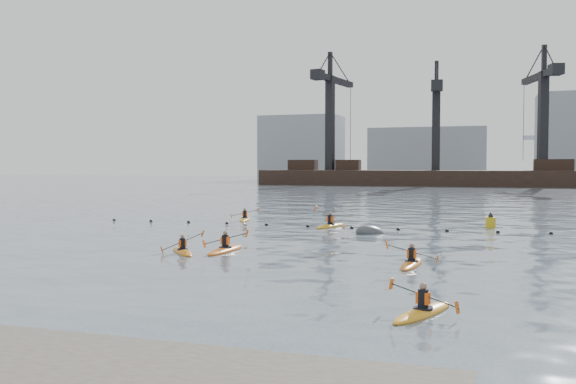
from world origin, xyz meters
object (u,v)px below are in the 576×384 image
object	(u,v)px
kayaker_1	(423,311)
mooring_buoy	(370,233)
kayaker_2	(183,251)
kayaker_4	(412,263)
kayaker_3	(330,225)
kayaker_5	(245,219)
nav_buoy	(491,222)
kayaker_0	(225,249)

from	to	relation	value
kayaker_1	mooring_buoy	bearing A→B (deg)	126.16
kayaker_2	kayaker_4	world-z (taller)	kayaker_2
kayaker_3	kayaker_5	xyz separation A→B (m)	(-7.27, 2.87, -0.01)
kayaker_1	kayaker_5	distance (m)	29.64
kayaker_5	nav_buoy	size ratio (longest dim) A/B	2.81
kayaker_3	kayaker_4	xyz separation A→B (m)	(6.91, -14.16, -0.01)
kayaker_3	mooring_buoy	size ratio (longest dim) A/B	1.87
kayaker_0	kayaker_5	world-z (taller)	kayaker_0
kayaker_4	nav_buoy	bearing A→B (deg)	-96.63
kayaker_2	kayaker_1	bearing A→B (deg)	-75.76
kayaker_1	kayaker_2	world-z (taller)	kayaker_2
kayaker_0	kayaker_5	bearing A→B (deg)	110.12
kayaker_0	kayaker_2	bearing A→B (deg)	-146.73
kayaker_5	kayaker_3	bearing A→B (deg)	-36.03
kayaker_2	nav_buoy	xyz separation A→B (m)	(13.95, 16.60, 0.26)
kayaker_1	kayaker_4	size ratio (longest dim) A/B	0.95
kayaker_2	kayaker_5	xyz separation A→B (m)	(-3.51, 16.67, 0.01)
kayaker_2	nav_buoy	size ratio (longest dim) A/B	2.32
kayaker_0	kayaker_1	size ratio (longest dim) A/B	1.13
kayaker_1	mooring_buoy	distance (m)	20.01
kayaker_1	kayaker_3	distance (m)	23.88
kayaker_2	kayaker_4	size ratio (longest dim) A/B	0.83
kayaker_5	nav_buoy	distance (m)	17.47
mooring_buoy	nav_buoy	distance (m)	9.09
kayaker_0	kayaker_5	size ratio (longest dim) A/B	1.07
kayaker_1	kayaker_2	size ratio (longest dim) A/B	1.15
kayaker_1	kayaker_3	xyz separation A→B (m)	(-8.12, 22.46, 0.01)
kayaker_5	mooring_buoy	size ratio (longest dim) A/B	1.71
kayaker_0	nav_buoy	world-z (taller)	kayaker_0
kayaker_1	nav_buoy	size ratio (longest dim) A/B	2.66
kayaker_4	mooring_buoy	bearing A→B (deg)	-67.42
kayaker_5	mooring_buoy	xyz separation A→B (m)	(10.51, -5.92, -0.10)
kayaker_4	mooring_buoy	distance (m)	11.70
kayaker_1	kayaker_5	size ratio (longest dim) A/B	0.95
kayaker_3	kayaker_5	bearing A→B (deg)	173.29
kayaker_2	kayaker_4	distance (m)	10.67
kayaker_4	nav_buoy	size ratio (longest dim) A/B	2.79
kayaker_0	kayaker_3	bearing A→B (deg)	82.50
kayaker_5	kayaker_1	bearing A→B (deg)	-73.21
kayaker_3	nav_buoy	bearing A→B (deg)	30.15
kayaker_1	kayaker_5	bearing A→B (deg)	143.34
kayaker_3	nav_buoy	distance (m)	10.57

